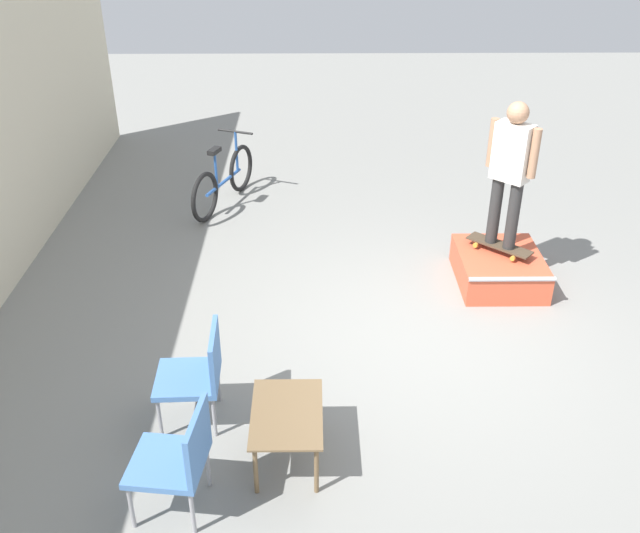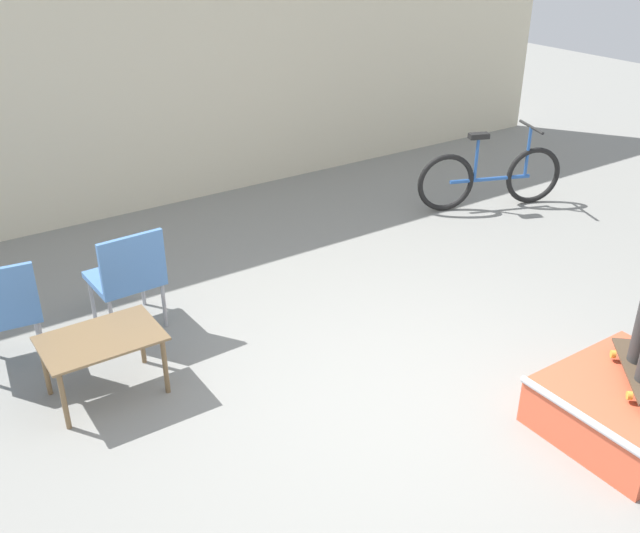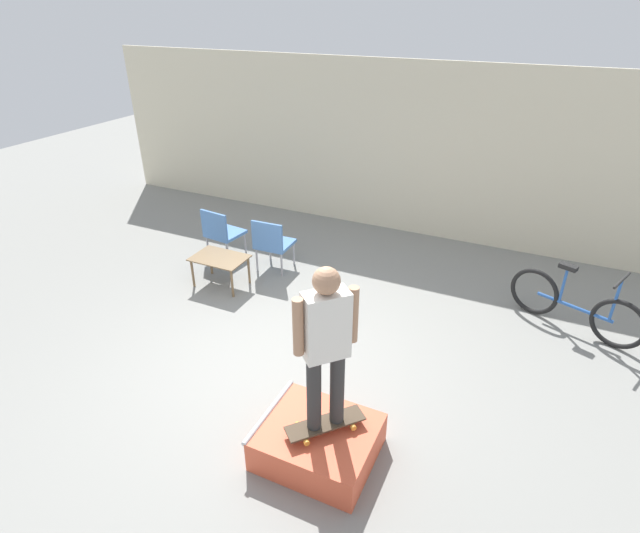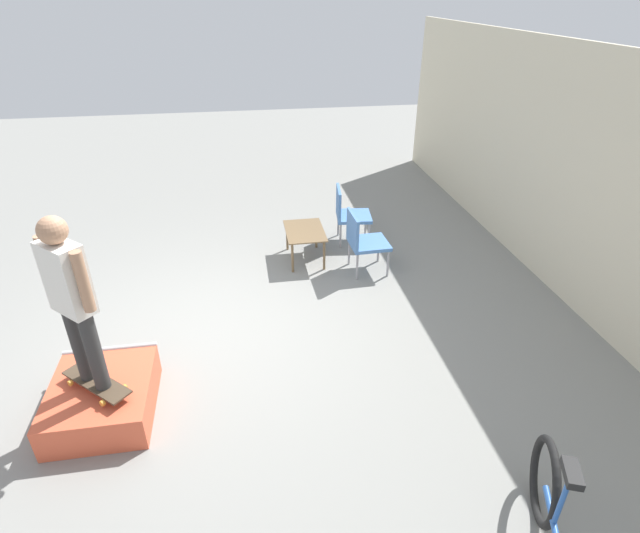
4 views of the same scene
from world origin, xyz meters
The scene contains 8 objects.
ground_plane centered at (0.00, 0.00, 0.00)m, with size 24.00×24.00×0.00m, color gray.
house_wall_back centered at (0.00, 4.46, 1.50)m, with size 12.00×0.06×3.00m.
skate_ramp_box centered at (1.05, -0.97, 0.17)m, with size 1.07×0.91×0.36m.
skateboard_on_ramp centered at (1.12, -0.96, 0.42)m, with size 0.65×0.68×0.07m.
person_skater centered at (1.12, -0.96, 1.38)m, with size 0.42×0.44×1.61m.
coffee_table centered at (-1.66, 1.32, 0.41)m, with size 0.80×0.55×0.47m.
patio_chair_left centered at (-2.14, 2.06, 0.50)m, with size 0.58×0.58×0.88m.
patio_chair_right centered at (-1.18, 2.06, 0.50)m, with size 0.54×0.54×0.88m.
Camera 4 is at (4.79, 0.47, 3.53)m, focal length 28.00 mm.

